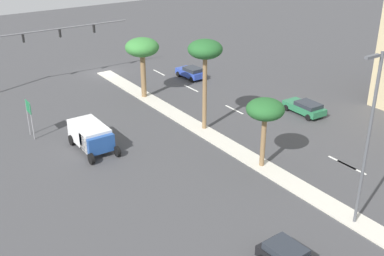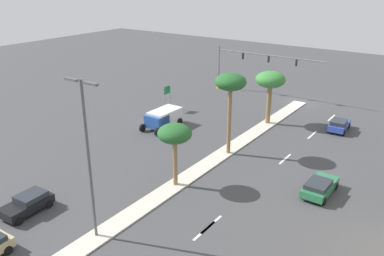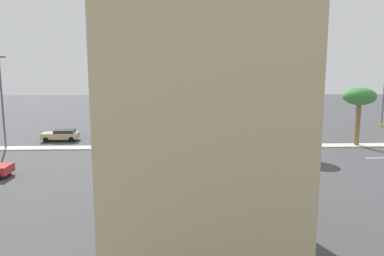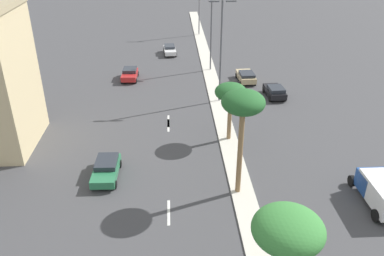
{
  "view_description": "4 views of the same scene",
  "coord_description": "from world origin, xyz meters",
  "views": [
    {
      "loc": [
        23.63,
        54.28,
        18.56
      ],
      "look_at": [
        3.44,
        24.81,
        2.41
      ],
      "focal_mm": 44.82,
      "sensor_mm": 36.0,
      "label": 1
    },
    {
      "loc": [
        -19.24,
        54.7,
        17.6
      ],
      "look_at": [
        1.79,
        24.7,
        3.46
      ],
      "focal_mm": 37.88,
      "sensor_mm": 36.0,
      "label": 2
    },
    {
      "loc": [
        -41.17,
        31.14,
        8.88
      ],
      "look_at": [
        -3.16,
        29.52,
        2.69
      ],
      "focal_mm": 35.46,
      "sensor_mm": 36.0,
      "label": 3
    },
    {
      "loc": [
        -5.28,
        -3.77,
        18.84
      ],
      "look_at": [
        -3.7,
        25.57,
        3.48
      ],
      "focal_mm": 37.34,
      "sensor_mm": 36.0,
      "label": 4
    }
  ],
  "objects": [
    {
      "name": "sedan_tan_outboard",
      "position": [
        4.4,
        45.0,
        0.75
      ],
      "size": [
        2.21,
        4.28,
        1.36
      ],
      "color": "tan",
      "rests_on": "ground"
    },
    {
      "name": "commercial_building",
      "position": [
        -23.13,
        30.02,
        6.48
      ],
      "size": [
        10.22,
        8.48,
        12.93
      ],
      "color": "#C6B284",
      "rests_on": "ground"
    },
    {
      "name": "box_truck",
      "position": [
        9.93,
        19.25,
        1.23
      ],
      "size": [
        2.59,
        5.4,
        2.13
      ],
      "color": "#234C99",
      "rests_on": "ground"
    },
    {
      "name": "directional_road_sign",
      "position": [
        13.43,
        13.87,
        2.45
      ],
      "size": [
        0.1,
        1.3,
        3.44
      ],
      "color": "gray",
      "rests_on": "ground"
    },
    {
      "name": "palm_tree_front",
      "position": [
        -0.38,
        21.25,
        7.4
      ],
      "size": [
        3.08,
        3.08,
        8.38
      ],
      "color": "olive",
      "rests_on": "median_curb"
    },
    {
      "name": "lane_stripe_inboard",
      "position": [
        -5.75,
        11.2,
        0.01
      ],
      "size": [
        0.2,
        2.8,
        0.01
      ],
      "primitive_type": "cube",
      "color": "silver",
      "rests_on": "ground"
    },
    {
      "name": "palm_tree_outboard",
      "position": [
        0.06,
        29.7,
        4.81
      ],
      "size": [
        2.95,
        2.95,
        5.62
      ],
      "color": "olive",
      "rests_on": "median_curb"
    },
    {
      "name": "lane_stripe_near",
      "position": [
        -5.75,
        33.89,
        0.01
      ],
      "size": [
        0.2,
        2.8,
        0.01
      ],
      "primitive_type": "cube",
      "color": "silver",
      "rests_on": "ground"
    },
    {
      "name": "sedan_black_right",
      "position": [
        6.93,
        39.7,
        0.76
      ],
      "size": [
        2.18,
        4.05,
        1.42
      ],
      "color": "black",
      "rests_on": "ground"
    },
    {
      "name": "street_lamp_outboard",
      "position": [
        0.19,
        38.85,
        6.67
      ],
      "size": [
        2.9,
        0.24,
        11.37
      ],
      "color": "#515459",
      "rests_on": "median_curb"
    },
    {
      "name": "sedan_green_inboard",
      "position": [
        -10.83,
        23.98,
        0.73
      ],
      "size": [
        2.11,
        4.38,
        1.34
      ],
      "color": "#287047",
      "rests_on": "ground"
    },
    {
      "name": "lane_stripe_trailing",
      "position": [
        -5.75,
        19.09,
        0.01
      ],
      "size": [
        0.2,
        2.8,
        0.01
      ],
      "primitive_type": "cube",
      "color": "silver",
      "rests_on": "ground"
    },
    {
      "name": "palm_tree_leading",
      "position": [
        0.13,
        10.71,
        5.44
      ],
      "size": [
        3.58,
        3.58,
        6.48
      ],
      "color": "olive",
      "rests_on": "median_curb"
    },
    {
      "name": "street_lamp_far",
      "position": [
        0.19,
        49.78,
        5.93
      ],
      "size": [
        2.9,
        0.24,
        9.93
      ],
      "color": "#515459",
      "rests_on": "median_curb"
    },
    {
      "name": "ground_plane",
      "position": [
        0.0,
        34.8,
        0.0
      ],
      "size": [
        160.0,
        160.0,
        0.0
      ],
      "primitive_type": "plane",
      "color": "#424244"
    },
    {
      "name": "median_curb",
      "position": [
        0.0,
        44.74,
        0.06
      ],
      "size": [
        1.8,
        89.48,
        0.12
      ],
      "primitive_type": "cube",
      "color": "beige",
      "rests_on": "ground"
    },
    {
      "name": "lane_stripe_left",
      "position": [
        -5.75,
        32.95,
        0.01
      ],
      "size": [
        0.2,
        2.8,
        0.01
      ],
      "primitive_type": "cube",
      "color": "silver",
      "rests_on": "ground"
    }
  ]
}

